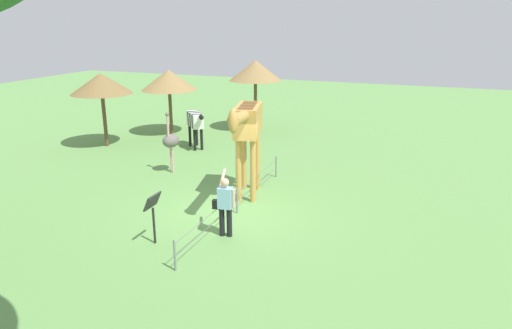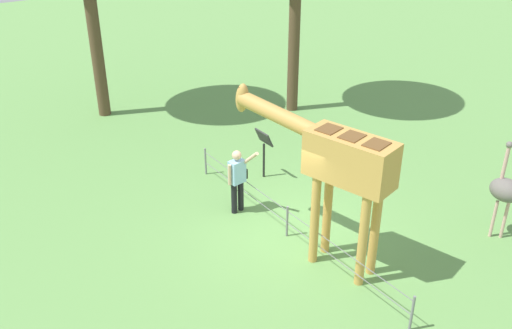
{
  "view_description": "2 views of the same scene",
  "coord_description": "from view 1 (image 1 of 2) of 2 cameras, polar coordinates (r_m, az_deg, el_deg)",
  "views": [
    {
      "loc": [
        11.62,
        5.32,
        5.43
      ],
      "look_at": [
        0.54,
        1.03,
        1.72
      ],
      "focal_mm": 33.09,
      "sensor_mm": 36.0,
      "label": 1
    },
    {
      "loc": [
        -7.98,
        6.64,
        7.08
      ],
      "look_at": [
        0.39,
        0.79,
        1.77
      ],
      "focal_mm": 39.26,
      "sensor_mm": 36.0,
      "label": 2
    }
  ],
  "objects": [
    {
      "name": "ground_plane",
      "position": [
        13.89,
        -3.19,
        -5.72
      ],
      "size": [
        60.0,
        60.0,
        0.0
      ],
      "primitive_type": "plane",
      "color": "#60934C"
    },
    {
      "name": "giraffe",
      "position": [
        14.2,
        -1.13,
        4.51
      ],
      "size": [
        3.7,
        1.37,
        3.31
      ],
      "color": "#C69347",
      "rests_on": "ground_plane"
    },
    {
      "name": "visitor",
      "position": [
        12.09,
        -3.78,
        -4.71
      ],
      "size": [
        0.67,
        0.58,
        1.68
      ],
      "color": "black",
      "rests_on": "ground_plane"
    },
    {
      "name": "zebra",
      "position": [
        20.41,
        -7.32,
        5.12
      ],
      "size": [
        1.52,
        1.46,
        1.66
      ],
      "color": "black",
      "rests_on": "ground_plane"
    },
    {
      "name": "ostrich",
      "position": [
        17.31,
        -10.26,
        2.82
      ],
      "size": [
        0.7,
        0.56,
        2.25
      ],
      "color": "#CC9E93",
      "rests_on": "ground_plane"
    },
    {
      "name": "shade_hut_near",
      "position": [
        23.02,
        -10.48,
        9.99
      ],
      "size": [
        2.63,
        2.63,
        3.09
      ],
      "color": "brown",
      "rests_on": "ground_plane"
    },
    {
      "name": "shade_hut_far",
      "position": [
        21.41,
        -18.21,
        9.25
      ],
      "size": [
        2.62,
        2.62,
        3.19
      ],
      "color": "brown",
      "rests_on": "ground_plane"
    },
    {
      "name": "shade_hut_aside",
      "position": [
        23.44,
        -0.07,
        11.27
      ],
      "size": [
        2.58,
        2.58,
        3.46
      ],
      "color": "brown",
      "rests_on": "ground_plane"
    },
    {
      "name": "info_sign",
      "position": [
        11.93,
        -12.36,
        -5.16
      ],
      "size": [
        0.56,
        0.21,
        1.32
      ],
      "color": "black",
      "rests_on": "ground_plane"
    },
    {
      "name": "wire_fence",
      "position": [
        13.64,
        -2.31,
        -4.3
      ],
      "size": [
        7.05,
        0.05,
        0.75
      ],
      "color": "slate",
      "rests_on": "ground_plane"
    }
  ]
}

